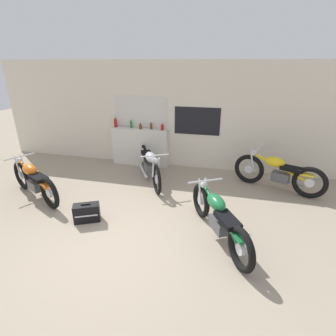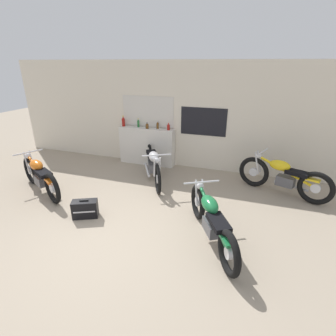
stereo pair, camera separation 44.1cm
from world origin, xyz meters
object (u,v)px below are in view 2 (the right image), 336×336
Objects in this scene: bottle_left_center at (138,123)px; bottle_center at (147,126)px; motorcycle_green at (211,220)px; bottle_right_center at (158,125)px; motorcycle_silver at (153,163)px; bottle_rightmost at (168,127)px; bottle_leftmost at (123,122)px; motorcycle_orange at (40,176)px; hard_case_black at (85,209)px; motorcycle_yellow at (283,177)px.

bottle_left_center is 0.31m from bottle_center.
bottle_center is 3.78m from motorcycle_green.
bottle_right_center is at bearing 124.62° from motorcycle_green.
bottle_right_center is 1.24m from motorcycle_silver.
bottle_center is 1.26m from motorcycle_silver.
bottle_right_center is at bearing 173.43° from bottle_rightmost.
bottle_leftmost reaches higher than bottle_rightmost.
motorcycle_orange is 0.97× the size of motorcycle_green.
bottle_right_center reaches higher than bottle_center.
bottle_right_center is 0.42× the size of hard_case_black.
bottle_leftmost reaches higher than bottle_center.
motorcycle_green is 0.97× the size of motorcycle_yellow.
motorcycle_silver is (0.53, -0.92, -0.69)m from bottle_center.
bottle_center is at bearing -166.81° from bottle_right_center.
motorcycle_yellow is (2.91, -0.79, -0.71)m from bottle_rightmost.
motorcycle_green is 2.67m from motorcycle_silver.
bottle_center is 0.09× the size of motorcycle_orange.
motorcycle_silver is (0.25, -0.98, -0.71)m from bottle_right_center.
bottle_center is at bearing -3.62° from bottle_leftmost.
bottle_leftmost is at bearing 142.99° from motorcycle_silver.
bottle_right_center is 1.12× the size of bottle_rightmost.
motorcycle_orange is at bearing 172.74° from motorcycle_green.
bottle_center is at bearing 56.76° from motorcycle_orange.
bottle_leftmost is 0.75m from bottle_center.
bottle_leftmost is 4.40m from motorcycle_yellow.
motorcycle_silver is at bearing 74.34° from hard_case_black.
motorcycle_green is at bearing -48.57° from bottle_left_center.
bottle_leftmost reaches higher than bottle_left_center.
motorcycle_green is at bearing -47.77° from motorcycle_silver.
bottle_right_center is (0.28, 0.07, 0.02)m from bottle_center.
bottle_right_center is at bearing 53.03° from motorcycle_orange.
bottle_left_center is 2.89m from motorcycle_orange.
bottle_left_center is at bearing 164.74° from bottle_center.
bottle_rightmost is 3.10m from motorcycle_yellow.
bottle_left_center is 1.49m from motorcycle_silver.
hard_case_black is (-3.56, -2.19, -0.25)m from motorcycle_yellow.
hard_case_black is (-0.65, -2.98, -0.96)m from bottle_rightmost.
bottle_left_center reaches higher than bottle_rightmost.
bottle_right_center is at bearing 165.59° from motorcycle_yellow.
motorcycle_orange is at bearing -123.24° from bottle_center.
bottle_left_center reaches higher than motorcycle_green.
motorcycle_yellow is at bearing 60.92° from motorcycle_green.
bottle_rightmost is 3.20m from hard_case_black.
motorcycle_green is 2.44m from motorcycle_yellow.
motorcycle_green is (3.07, -2.94, -0.78)m from bottle_leftmost.
motorcycle_orange is 3.93m from motorcycle_green.
bottle_leftmost is 1.82× the size of bottle_center.
motorcycle_yellow is at bearing -12.26° from bottle_center.
motorcycle_silver is (-1.80, 1.98, 0.03)m from motorcycle_green.
bottle_center is 0.76× the size of bottle_right_center.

